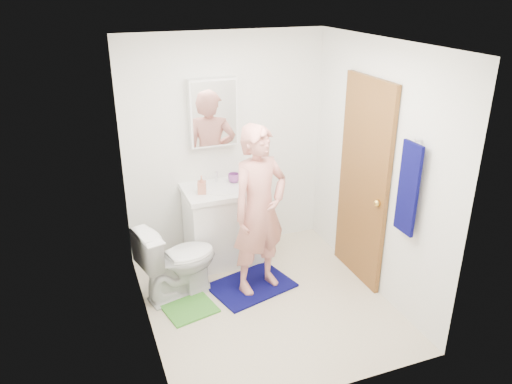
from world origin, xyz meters
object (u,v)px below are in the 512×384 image
toilet (178,260)px  man (259,211)px  vanity_cabinet (223,226)px  soap_dispenser (202,185)px  toothbrush_cup (234,178)px  towel (408,189)px  medicine_cabinet (213,112)px

toilet → man: (0.77, -0.17, 0.47)m
vanity_cabinet → man: 0.82m
soap_dispenser → toothbrush_cup: soap_dispenser is taller
vanity_cabinet → toothbrush_cup: bearing=30.6°
towel → toilet: (-1.78, 0.99, -0.87)m
vanity_cabinet → medicine_cabinet: bearing=90.0°
vanity_cabinet → toothbrush_cup: toothbrush_cup is taller
toothbrush_cup → soap_dispenser: bearing=-157.3°
toothbrush_cup → man: bearing=-90.1°
soap_dispenser → toothbrush_cup: (0.40, 0.17, -0.04)m
towel → toothbrush_cup: size_ratio=6.28×
medicine_cabinet → towel: 2.11m
toothbrush_cup → vanity_cabinet: bearing=-149.4°
soap_dispenser → vanity_cabinet: bearing=15.9°
vanity_cabinet → soap_dispenser: bearing=-164.1°
medicine_cabinet → towel: size_ratio=0.87×
towel → soap_dispenser: size_ratio=4.26×
toilet → soap_dispenser: 0.80m
vanity_cabinet → towel: 2.08m
medicine_cabinet → soap_dispenser: medicine_cabinet is taller
toilet → medicine_cabinet: bearing=-54.0°
medicine_cabinet → towel: bearing=-55.4°
medicine_cabinet → toothbrush_cup: medicine_cabinet is taller
towel → soap_dispenser: 2.02m
vanity_cabinet → toilet: (-0.60, -0.49, -0.02)m
vanity_cabinet → toothbrush_cup: 0.54m
towel → toilet: bearing=150.8°
soap_dispenser → man: bearing=-56.5°
medicine_cabinet → soap_dispenser: bearing=-127.8°
soap_dispenser → man: 0.72m
toilet → toothbrush_cup: (0.77, 0.59, 0.52)m
vanity_cabinet → soap_dispenser: (-0.22, -0.06, 0.54)m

